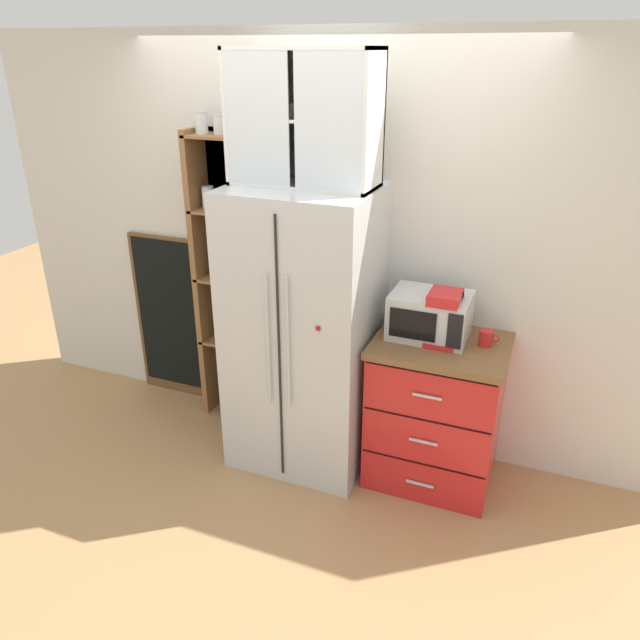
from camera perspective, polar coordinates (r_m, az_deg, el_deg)
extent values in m
plane|color=tan|center=(4.11, -1.30, -12.03)|extent=(10.49, 10.49, 0.00)
cube|color=silver|center=(3.86, 0.87, 6.80)|extent=(4.81, 0.10, 2.55)
cube|color=silver|center=(3.66, -1.45, -1.00)|extent=(0.83, 0.71, 1.74)
cube|color=black|center=(3.37, -3.86, -3.40)|extent=(0.01, 0.01, 1.60)
cylinder|color=silver|center=(3.35, -4.91, -1.98)|extent=(0.02, 0.02, 0.78)
cylinder|color=silver|center=(3.30, -3.04, -2.33)|extent=(0.02, 0.02, 0.78)
cube|color=red|center=(3.19, -0.20, -0.81)|extent=(0.02, 0.01, 0.02)
cube|color=brown|center=(4.20, -7.75, 3.97)|extent=(0.45, 0.04, 1.99)
cube|color=olive|center=(4.18, -10.88, 3.67)|extent=(0.04, 0.23, 1.99)
cube|color=olive|center=(4.00, -6.36, 3.01)|extent=(0.04, 0.23, 1.99)
cube|color=olive|center=(4.26, -8.32, -1.97)|extent=(0.39, 0.23, 0.02)
cylinder|color=silver|center=(4.28, -9.14, -1.06)|extent=(0.07, 0.07, 0.10)
cylinder|color=beige|center=(4.28, -9.13, -1.23)|extent=(0.06, 0.06, 0.06)
cylinder|color=#B2B2B7|center=(4.26, -9.19, -0.40)|extent=(0.06, 0.06, 0.01)
cylinder|color=silver|center=(4.20, -7.48, -1.19)|extent=(0.08, 0.08, 0.13)
cylinder|color=white|center=(4.21, -7.47, -1.42)|extent=(0.07, 0.07, 0.09)
cylinder|color=#B2B2B7|center=(4.17, -7.53, -0.32)|extent=(0.08, 0.08, 0.01)
cube|color=olive|center=(4.08, -8.70, 3.82)|extent=(0.39, 0.23, 0.02)
cylinder|color=silver|center=(4.10, -9.73, 4.71)|extent=(0.06, 0.06, 0.10)
cylinder|color=#E0C67F|center=(4.11, -9.71, 4.52)|extent=(0.05, 0.05, 0.07)
cylinder|color=#B2B2B7|center=(4.08, -9.78, 5.43)|extent=(0.06, 0.06, 0.01)
cylinder|color=silver|center=(4.01, -7.93, 4.34)|extent=(0.08, 0.08, 0.09)
cylinder|color=#B77A38|center=(4.01, -7.92, 4.16)|extent=(0.07, 0.07, 0.06)
cylinder|color=#B2B2B7|center=(3.99, -7.97, 5.04)|extent=(0.07, 0.07, 0.01)
cube|color=olive|center=(3.94, -9.12, 10.08)|extent=(0.39, 0.23, 0.02)
cylinder|color=silver|center=(3.97, -10.47, 11.19)|extent=(0.08, 0.08, 0.13)
cylinder|color=#2D2D2D|center=(3.98, -10.44, 10.92)|extent=(0.07, 0.07, 0.09)
cylinder|color=#B2B2B7|center=(3.96, -10.54, 12.19)|extent=(0.07, 0.07, 0.01)
cylinder|color=silver|center=(3.94, -9.11, 10.90)|extent=(0.08, 0.08, 0.09)
cylinder|color=white|center=(3.94, -9.10, 10.71)|extent=(0.07, 0.07, 0.06)
cylinder|color=#B2B2B7|center=(3.93, -9.16, 11.65)|extent=(0.07, 0.07, 0.01)
cylinder|color=silver|center=(3.87, -7.99, 11.06)|extent=(0.07, 0.07, 0.14)
cylinder|color=brown|center=(3.87, -7.98, 10.76)|extent=(0.06, 0.06, 0.09)
cylinder|color=#B2B2B7|center=(3.85, -8.06, 12.14)|extent=(0.06, 0.06, 0.01)
cube|color=olive|center=(3.86, -9.59, 16.69)|extent=(0.39, 0.23, 0.02)
cylinder|color=silver|center=(3.91, -11.09, 17.66)|extent=(0.08, 0.08, 0.12)
cylinder|color=#CCB78C|center=(3.91, -11.07, 17.41)|extent=(0.07, 0.07, 0.08)
cylinder|color=#B2B2B7|center=(3.90, -11.17, 18.59)|extent=(0.07, 0.07, 0.01)
cylinder|color=silver|center=(3.86, -9.40, 17.60)|extent=(0.08, 0.08, 0.10)
cylinder|color=#382316|center=(3.86, -9.38, 17.38)|extent=(0.07, 0.07, 0.07)
cylinder|color=#B2B2B7|center=(3.86, -9.46, 18.43)|extent=(0.08, 0.08, 0.01)
cube|color=red|center=(3.72, 10.77, -8.67)|extent=(0.72, 0.58, 0.88)
cube|color=brown|center=(3.50, 11.35, -2.35)|extent=(0.75, 0.61, 0.04)
cube|color=black|center=(3.57, 9.55, -13.21)|extent=(0.70, 0.00, 0.01)
cube|color=silver|center=(3.65, 9.37, -14.97)|extent=(0.16, 0.01, 0.01)
cube|color=black|center=(3.40, 9.89, -9.30)|extent=(0.70, 0.00, 0.01)
cube|color=silver|center=(3.47, 9.70, -11.23)|extent=(0.16, 0.01, 0.01)
cube|color=black|center=(3.25, 10.26, -5.00)|extent=(0.70, 0.00, 0.01)
cube|color=silver|center=(3.31, 10.05, -7.11)|extent=(0.16, 0.01, 0.01)
cube|color=silver|center=(3.49, 10.29, 0.43)|extent=(0.44, 0.32, 0.26)
cube|color=black|center=(3.36, 8.69, -0.46)|extent=(0.26, 0.01, 0.17)
cube|color=black|center=(3.32, 12.53, -1.07)|extent=(0.08, 0.01, 0.20)
cube|color=red|center=(3.46, 11.33, -1.97)|extent=(0.17, 0.20, 0.03)
cube|color=red|center=(3.47, 11.74, 0.51)|extent=(0.17, 0.06, 0.30)
cube|color=red|center=(3.36, 11.69, 2.10)|extent=(0.17, 0.20, 0.06)
cylinder|color=black|center=(3.42, 11.39, -0.91)|extent=(0.11, 0.11, 0.12)
cylinder|color=red|center=(3.49, 15.34, -1.62)|extent=(0.08, 0.08, 0.09)
torus|color=red|center=(3.48, 16.19, -1.69)|extent=(0.05, 0.01, 0.05)
cylinder|color=navy|center=(3.42, 11.27, -1.71)|extent=(0.09, 0.09, 0.09)
torus|color=navy|center=(3.41, 12.19, -1.79)|extent=(0.05, 0.01, 0.05)
cylinder|color=#285B33|center=(3.43, 11.41, -0.89)|extent=(0.06, 0.06, 0.18)
cone|color=#285B33|center=(3.39, 11.54, 0.54)|extent=(0.06, 0.06, 0.04)
cylinder|color=#285B33|center=(3.38, 11.58, 1.00)|extent=(0.03, 0.03, 0.07)
cylinder|color=black|center=(3.36, 11.64, 1.63)|extent=(0.03, 0.03, 0.01)
cube|color=silver|center=(3.49, -0.50, 18.63)|extent=(0.80, 0.02, 0.70)
cube|color=silver|center=(3.33, -1.61, 24.21)|extent=(0.80, 0.32, 0.02)
cube|color=silver|center=(3.40, -1.47, 12.70)|extent=(0.80, 0.32, 0.02)
cube|color=silver|center=(3.52, -7.66, 18.49)|extent=(0.02, 0.32, 0.70)
cube|color=silver|center=(3.21, 5.15, 18.07)|extent=(0.02, 0.32, 0.70)
cube|color=silver|center=(3.35, -1.54, 18.39)|extent=(0.77, 0.30, 0.02)
cube|color=silver|center=(3.30, -6.00, 18.18)|extent=(0.37, 0.01, 0.66)
cube|color=silver|center=(3.13, 0.80, 17.99)|extent=(0.37, 0.01, 0.66)
cylinder|color=silver|center=(3.52, -5.76, 13.17)|extent=(0.05, 0.05, 0.00)
cylinder|color=silver|center=(3.51, -5.78, 13.70)|extent=(0.01, 0.01, 0.07)
cone|color=silver|center=(3.50, -5.82, 14.66)|extent=(0.06, 0.06, 0.05)
cylinder|color=silver|center=(3.40, -1.47, 12.89)|extent=(0.05, 0.05, 0.00)
cylinder|color=silver|center=(3.39, -1.48, 13.44)|extent=(0.01, 0.01, 0.07)
cone|color=silver|center=(3.38, -1.49, 14.44)|extent=(0.06, 0.06, 0.05)
cylinder|color=silver|center=(3.30, 3.08, 12.52)|extent=(0.05, 0.05, 0.00)
cylinder|color=silver|center=(3.29, 3.09, 13.09)|extent=(0.01, 0.01, 0.07)
cone|color=silver|center=(3.28, 3.12, 14.11)|extent=(0.06, 0.06, 0.05)
cylinder|color=white|center=(3.45, -5.40, 19.15)|extent=(0.06, 0.06, 0.07)
cylinder|color=white|center=(3.38, -2.86, 19.11)|extent=(0.06, 0.06, 0.07)
cylinder|color=white|center=(3.31, -0.21, 19.04)|extent=(0.06, 0.06, 0.07)
cylinder|color=white|center=(3.26, 2.53, 18.93)|extent=(0.06, 0.06, 0.07)
cube|color=brown|center=(4.59, -13.70, 0.21)|extent=(0.60, 0.04, 1.23)
cube|color=black|center=(4.56, -13.88, 0.46)|extent=(0.54, 0.01, 1.13)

